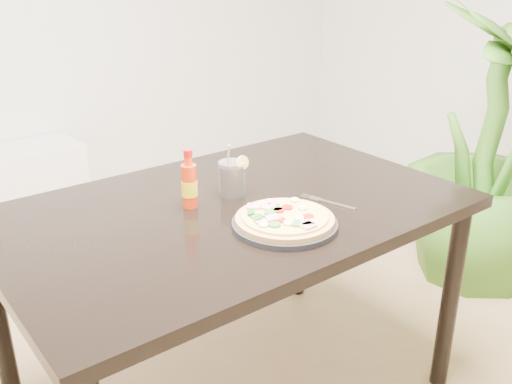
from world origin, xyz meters
TOP-DOWN VIEW (x-y plane):
  - dining_table at (-0.27, 0.28)m, footprint 1.40×0.90m
  - plate at (-0.24, 0.06)m, footprint 0.30×0.30m
  - pizza at (-0.24, 0.06)m, footprint 0.28×0.28m
  - hot_sauce_bottle at (-0.38, 0.34)m, footprint 0.05×0.05m
  - cola_cup at (-0.22, 0.34)m, footprint 0.09×0.08m
  - fork at (-0.03, 0.11)m, footprint 0.07×0.19m
  - houseplant at (1.17, 0.27)m, footprint 1.00×1.00m
  - plant_pot at (1.17, 0.27)m, footprint 0.28×0.28m

SIDE VIEW (x-z plane):
  - plant_pot at x=1.17m, z-range 0.00..0.22m
  - houseplant at x=1.17m, z-range 0.00..1.29m
  - dining_table at x=-0.27m, z-range 0.29..1.04m
  - fork at x=-0.03m, z-range 0.75..0.76m
  - plate at x=-0.24m, z-range 0.75..0.77m
  - pizza at x=-0.24m, z-range 0.76..0.79m
  - cola_cup at x=-0.22m, z-range 0.72..0.89m
  - hot_sauce_bottle at x=-0.38m, z-range 0.73..0.91m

